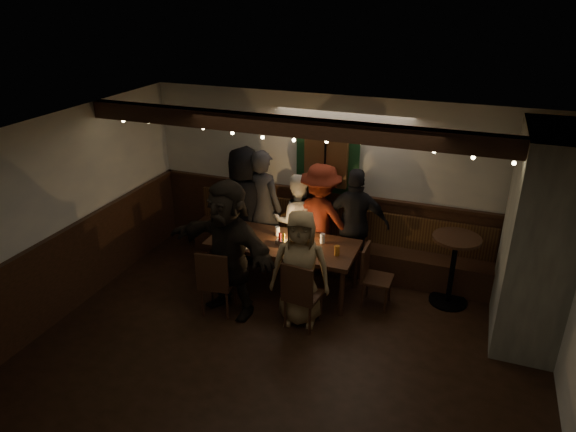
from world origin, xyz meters
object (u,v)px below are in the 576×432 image
at_px(person_a, 245,205).
at_px(person_c, 297,220).
at_px(person_e, 355,224).
at_px(chair_near_left, 215,279).
at_px(chair_end, 372,272).
at_px(dining_table, 283,246).
at_px(person_g, 300,268).
at_px(person_f, 228,248).
at_px(person_d, 320,219).
at_px(chair_near_right, 300,292).
at_px(high_top, 453,262).
at_px(person_b, 262,207).

bearing_deg(person_a, person_c, -178.07).
relative_size(person_a, person_e, 1.09).
xyz_separation_m(chair_near_left, chair_end, (1.84, 0.96, -0.05)).
relative_size(dining_table, person_g, 1.34).
xyz_separation_m(dining_table, person_e, (0.85, 0.72, 0.16)).
xyz_separation_m(chair_end, person_f, (-1.71, -0.80, 0.44)).
distance_m(person_d, person_g, 1.37).
relative_size(chair_near_left, chair_end, 1.10).
xyz_separation_m(chair_near_right, person_a, (-1.42, 1.44, 0.39)).
height_order(person_a, person_e, person_a).
height_order(chair_near_right, high_top, high_top).
distance_m(dining_table, chair_near_left, 1.09).
distance_m(person_c, person_f, 1.55).
relative_size(chair_near_left, person_f, 0.51).
height_order(chair_near_right, person_e, person_e).
bearing_deg(chair_end, person_f, -155.10).
xyz_separation_m(chair_near_left, person_c, (0.52, 1.65, 0.21)).
bearing_deg(chair_near_right, person_e, 78.71).
bearing_deg(dining_table, chair_near_left, -122.33).
bearing_deg(dining_table, chair_end, 2.11).
distance_m(chair_near_right, person_b, 1.92).
relative_size(person_a, person_g, 1.19).
bearing_deg(person_b, person_d, -169.42).
bearing_deg(chair_near_left, person_e, 48.86).
relative_size(chair_near_right, person_f, 0.51).
distance_m(person_f, person_g, 0.96).
distance_m(chair_near_left, person_d, 1.88).
bearing_deg(person_a, chair_near_right, 129.31).
bearing_deg(person_f, person_c, 91.93).
bearing_deg(person_a, person_g, 131.43).
xyz_separation_m(chair_near_left, person_e, (1.43, 1.64, 0.31)).
bearing_deg(person_c, person_f, 51.83).
relative_size(chair_end, person_e, 0.51).
xyz_separation_m(dining_table, person_c, (-0.06, 0.74, 0.07)).
xyz_separation_m(person_e, person_g, (-0.36, -1.37, -0.07)).
distance_m(chair_end, person_c, 1.51).
height_order(person_d, person_g, person_d).
relative_size(high_top, person_e, 0.60).
distance_m(chair_near_left, person_a, 1.63).
bearing_deg(dining_table, person_a, 143.95).
relative_size(chair_end, person_f, 0.47).
bearing_deg(person_g, chair_near_left, -177.53).
bearing_deg(person_a, chair_end, 159.35).
relative_size(chair_end, person_c, 0.58).
distance_m(high_top, person_e, 1.46).
xyz_separation_m(person_a, person_e, (1.72, 0.08, -0.08)).
xyz_separation_m(chair_near_left, person_d, (0.91, 1.62, 0.31)).
height_order(person_c, person_d, person_d).
height_order(person_a, person_b, person_a).
xyz_separation_m(person_a, person_b, (0.27, 0.05, -0.01)).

